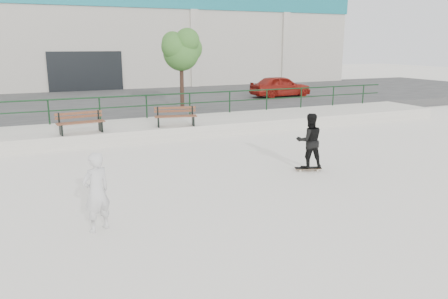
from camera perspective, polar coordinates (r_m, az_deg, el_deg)
name	(u,v)px	position (r m, az deg, el deg)	size (l,w,h in m)	color
ground	(225,220)	(9.45, 0.15, -9.18)	(120.00, 120.00, 0.00)	silver
ledge	(131,130)	(18.15, -12.06, 2.45)	(30.00, 3.00, 0.50)	beige
parking_strip	(100,105)	(26.43, -15.88, 5.65)	(60.00, 14.00, 0.50)	#343434
railing	(123,102)	(19.25, -13.01, 6.02)	(28.00, 0.06, 1.03)	#13351A
commercial_building	(72,33)	(40.13, -19.22, 14.15)	(44.20, 16.33, 8.00)	beige
bench_left	(80,123)	(16.73, -18.24, 3.35)	(1.73, 0.68, 0.78)	#592D1E
bench_right	(176,116)	(17.43, -6.34, 4.31)	(1.72, 0.81, 0.76)	#592D1E
tree	(182,49)	(22.12, -5.57, 12.98)	(2.22, 1.97, 3.94)	#3E291F
red_car	(280,86)	(27.34, 7.38, 8.20)	(1.54, 3.82, 1.30)	maroon
skateboard	(308,168)	(13.22, 10.94, -2.42)	(0.80, 0.44, 0.09)	black
standing_skater	(309,141)	(13.02, 11.10, 1.12)	(0.79, 0.62, 1.63)	black
seated_skater	(96,192)	(9.02, -16.34, -5.38)	(0.59, 0.39, 1.62)	silver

